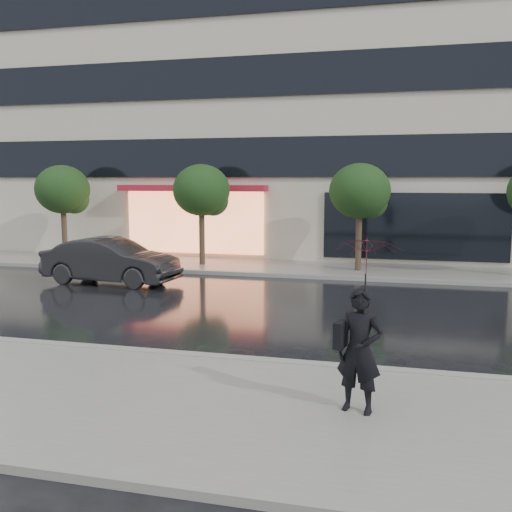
% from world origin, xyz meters
% --- Properties ---
extents(ground, '(120.00, 120.00, 0.00)m').
position_xyz_m(ground, '(0.00, 0.00, 0.00)').
color(ground, black).
rests_on(ground, ground).
extents(sidewalk_near, '(60.00, 4.50, 0.12)m').
position_xyz_m(sidewalk_near, '(0.00, -3.25, 0.06)').
color(sidewalk_near, slate).
rests_on(sidewalk_near, ground).
extents(sidewalk_far, '(60.00, 3.50, 0.12)m').
position_xyz_m(sidewalk_far, '(0.00, 10.25, 0.06)').
color(sidewalk_far, slate).
rests_on(sidewalk_far, ground).
extents(curb_near, '(60.00, 0.25, 0.14)m').
position_xyz_m(curb_near, '(0.00, -1.00, 0.07)').
color(curb_near, gray).
rests_on(curb_near, ground).
extents(curb_far, '(60.00, 0.25, 0.14)m').
position_xyz_m(curb_far, '(0.00, 8.50, 0.07)').
color(curb_far, gray).
rests_on(curb_far, ground).
extents(office_building, '(30.00, 12.76, 18.00)m').
position_xyz_m(office_building, '(-0.00, 17.97, 9.00)').
color(office_building, '#BFB2A2').
rests_on(office_building, ground).
extents(tree_far_west, '(2.20, 2.20, 3.99)m').
position_xyz_m(tree_far_west, '(-8.94, 10.03, 2.92)').
color(tree_far_west, '#33261C').
rests_on(tree_far_west, ground).
extents(tree_mid_west, '(2.20, 2.20, 3.99)m').
position_xyz_m(tree_mid_west, '(-2.94, 10.03, 2.92)').
color(tree_mid_west, '#33261C').
rests_on(tree_mid_west, ground).
extents(tree_mid_east, '(2.20, 2.20, 3.99)m').
position_xyz_m(tree_mid_east, '(3.06, 10.03, 2.92)').
color(tree_mid_east, '#33261C').
rests_on(tree_mid_east, ground).
extents(parked_car, '(4.67, 1.99, 1.50)m').
position_xyz_m(parked_car, '(-4.77, 6.00, 0.75)').
color(parked_car, black).
rests_on(parked_car, ground).
extents(pedestrian_with_umbrella, '(1.19, 1.20, 2.51)m').
position_xyz_m(pedestrian_with_umbrella, '(3.91, -2.95, 1.75)').
color(pedestrian_with_umbrella, black).
rests_on(pedestrian_with_umbrella, sidewalk_near).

